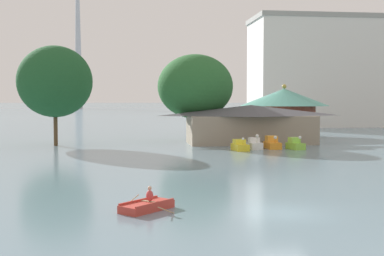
% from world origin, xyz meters
% --- Properties ---
extents(ground_plane, '(2000.00, 2000.00, 0.00)m').
position_xyz_m(ground_plane, '(0.00, 0.00, 0.00)').
color(ground_plane, slate).
extents(rowboat_with_rower, '(3.45, 3.46, 1.53)m').
position_xyz_m(rowboat_with_rower, '(-6.95, 1.44, 0.24)').
color(rowboat_with_rower, '#B7382D').
rests_on(rowboat_with_rower, ground).
extents(pedal_boat_yellow, '(1.72, 2.79, 1.59)m').
position_xyz_m(pedal_boat_yellow, '(4.73, 31.72, 0.51)').
color(pedal_boat_yellow, yellow).
rests_on(pedal_boat_yellow, ground).
extents(pedal_boat_white, '(1.54, 2.39, 1.82)m').
position_xyz_m(pedal_boat_white, '(6.81, 33.19, 0.56)').
color(pedal_boat_white, white).
rests_on(pedal_boat_white, ground).
extents(pedal_boat_orange, '(1.53, 3.02, 1.62)m').
position_xyz_m(pedal_boat_orange, '(9.07, 33.62, 0.60)').
color(pedal_boat_orange, orange).
rests_on(pedal_boat_orange, ground).
extents(pedal_boat_lime, '(1.83, 2.58, 1.65)m').
position_xyz_m(pedal_boat_lime, '(11.48, 32.23, 0.57)').
color(pedal_boat_lime, '#8CCC3F').
rests_on(pedal_boat_lime, ground).
extents(boathouse, '(17.82, 7.76, 5.13)m').
position_xyz_m(boathouse, '(8.13, 40.54, 2.68)').
color(boathouse, gray).
rests_on(boathouse, ground).
extents(green_roof_pavilion, '(14.02, 14.02, 8.29)m').
position_xyz_m(green_roof_pavilion, '(16.47, 52.70, 4.47)').
color(green_roof_pavilion, brown).
rests_on(green_roof_pavilion, ground).
extents(shoreline_tree_tall_left, '(9.41, 9.41, 12.65)m').
position_xyz_m(shoreline_tree_tall_left, '(-17.19, 40.69, 8.12)').
color(shoreline_tree_tall_left, brown).
rests_on(shoreline_tree_tall_left, ground).
extents(shoreline_tree_mid, '(10.41, 10.41, 12.09)m').
position_xyz_m(shoreline_tree_mid, '(1.18, 44.34, 7.65)').
color(shoreline_tree_mid, brown).
rests_on(shoreline_tree_mid, ground).
extents(background_building_block, '(35.09, 14.63, 23.76)m').
position_xyz_m(background_building_block, '(36.19, 82.02, 11.90)').
color(background_building_block, silver).
rests_on(background_building_block, ground).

